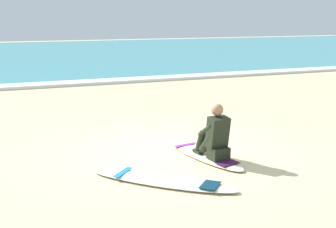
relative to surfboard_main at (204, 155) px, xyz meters
name	(u,v)px	position (x,y,z in m)	size (l,w,h in m)	color
ground_plane	(174,152)	(-0.39, 0.44, -0.04)	(80.00, 80.00, 0.00)	beige
sea	(35,54)	(-0.39, 23.17, 0.01)	(80.00, 28.00, 0.10)	teal
breaking_foam	(77,83)	(-0.39, 9.47, 0.02)	(80.00, 0.90, 0.11)	white
surfboard_main	(204,155)	(0.00, 0.00, 0.00)	(0.84, 2.14, 0.08)	#EFE5C6
surfer_seated	(215,137)	(0.05, -0.29, 0.40)	(0.42, 0.73, 0.95)	black
surfboard_spare_near	(162,180)	(-1.16, -0.89, 0.00)	(2.04, 2.04, 0.08)	white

